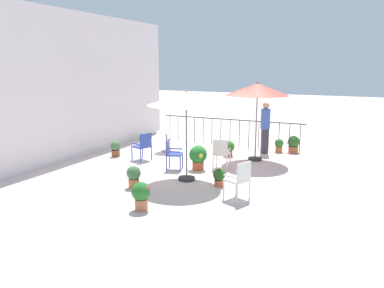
{
  "coord_description": "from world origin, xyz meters",
  "views": [
    {
      "loc": [
        -9.62,
        -4.74,
        3.0
      ],
      "look_at": [
        0.0,
        -0.11,
        0.74
      ],
      "focal_mm": 35.08,
      "sensor_mm": 36.0,
      "label": 1
    }
  ],
  "objects_px": {
    "cafe_table_0": "(166,138)",
    "patio_chair_2": "(143,145)",
    "standing_person": "(265,127)",
    "patio_chair_1": "(172,152)",
    "potted_plant_1": "(229,148)",
    "potted_plant_7": "(279,145)",
    "patio_chair_0": "(240,178)",
    "potted_plant_0": "(219,177)",
    "potted_plant_4": "(134,176)",
    "potted_plant_5": "(294,144)",
    "potted_plant_3": "(198,156)",
    "patio_umbrella_1": "(257,90)",
    "potted_plant_2": "(115,148)",
    "patio_umbrella_0": "(186,100)",
    "patio_chair_3": "(221,152)",
    "potted_plant_6": "(141,194)"
  },
  "relations": [
    {
      "from": "cafe_table_0",
      "to": "patio_chair_2",
      "type": "height_order",
      "value": "patio_chair_2"
    },
    {
      "from": "cafe_table_0",
      "to": "standing_person",
      "type": "distance_m",
      "value": 3.43
    },
    {
      "from": "patio_chair_1",
      "to": "potted_plant_1",
      "type": "distance_m",
      "value": 2.46
    },
    {
      "from": "potted_plant_1",
      "to": "standing_person",
      "type": "xyz_separation_m",
      "value": [
        0.95,
        -0.95,
        0.63
      ]
    },
    {
      "from": "potted_plant_1",
      "to": "potted_plant_7",
      "type": "relative_size",
      "value": 1.09
    },
    {
      "from": "cafe_table_0",
      "to": "patio_chair_0",
      "type": "relative_size",
      "value": 0.8
    },
    {
      "from": "potted_plant_0",
      "to": "potted_plant_4",
      "type": "bearing_deg",
      "value": 118.39
    },
    {
      "from": "potted_plant_4",
      "to": "potted_plant_5",
      "type": "xyz_separation_m",
      "value": [
        5.61,
        -2.84,
        0.01
      ]
    },
    {
      "from": "potted_plant_3",
      "to": "potted_plant_7",
      "type": "distance_m",
      "value": 3.64
    },
    {
      "from": "standing_person",
      "to": "patio_umbrella_1",
      "type": "bearing_deg",
      "value": 179.52
    },
    {
      "from": "potted_plant_2",
      "to": "potted_plant_7",
      "type": "xyz_separation_m",
      "value": [
        2.98,
        -4.78,
        -0.01
      ]
    },
    {
      "from": "patio_chair_1",
      "to": "potted_plant_4",
      "type": "distance_m",
      "value": 1.86
    },
    {
      "from": "patio_chair_0",
      "to": "patio_chair_1",
      "type": "relative_size",
      "value": 1.02
    },
    {
      "from": "potted_plant_2",
      "to": "potted_plant_7",
      "type": "height_order",
      "value": "potted_plant_2"
    },
    {
      "from": "patio_umbrella_0",
      "to": "potted_plant_0",
      "type": "bearing_deg",
      "value": -96.54
    },
    {
      "from": "patio_chair_0",
      "to": "patio_chair_2",
      "type": "bearing_deg",
      "value": 61.9
    },
    {
      "from": "cafe_table_0",
      "to": "patio_chair_1",
      "type": "bearing_deg",
      "value": -146.49
    },
    {
      "from": "potted_plant_1",
      "to": "potted_plant_5",
      "type": "height_order",
      "value": "potted_plant_5"
    },
    {
      "from": "patio_umbrella_0",
      "to": "potted_plant_3",
      "type": "height_order",
      "value": "patio_umbrella_0"
    },
    {
      "from": "standing_person",
      "to": "patio_chair_2",
      "type": "bearing_deg",
      "value": 129.59
    },
    {
      "from": "patio_chair_1",
      "to": "potted_plant_5",
      "type": "relative_size",
      "value": 1.48
    },
    {
      "from": "potted_plant_2",
      "to": "cafe_table_0",
      "type": "bearing_deg",
      "value": -41.71
    },
    {
      "from": "patio_umbrella_0",
      "to": "potted_plant_2",
      "type": "bearing_deg",
      "value": 68.18
    },
    {
      "from": "patio_chair_3",
      "to": "potted_plant_2",
      "type": "height_order",
      "value": "patio_chair_3"
    },
    {
      "from": "potted_plant_0",
      "to": "potted_plant_3",
      "type": "bearing_deg",
      "value": 43.98
    },
    {
      "from": "patio_umbrella_1",
      "to": "potted_plant_0",
      "type": "bearing_deg",
      "value": 178.82
    },
    {
      "from": "patio_umbrella_0",
      "to": "potted_plant_3",
      "type": "xyz_separation_m",
      "value": [
        1.05,
        0.15,
        -1.73
      ]
    },
    {
      "from": "patio_chair_3",
      "to": "cafe_table_0",
      "type": "bearing_deg",
      "value": 63.89
    },
    {
      "from": "patio_chair_2",
      "to": "potted_plant_7",
      "type": "relative_size",
      "value": 1.87
    },
    {
      "from": "potted_plant_4",
      "to": "potted_plant_5",
      "type": "distance_m",
      "value": 6.29
    },
    {
      "from": "potted_plant_2",
      "to": "potted_plant_6",
      "type": "relative_size",
      "value": 0.85
    },
    {
      "from": "standing_person",
      "to": "potted_plant_7",
      "type": "bearing_deg",
      "value": -48.68
    },
    {
      "from": "potted_plant_4",
      "to": "potted_plant_5",
      "type": "height_order",
      "value": "potted_plant_5"
    },
    {
      "from": "patio_umbrella_1",
      "to": "cafe_table_0",
      "type": "xyz_separation_m",
      "value": [
        -0.19,
        3.15,
        -1.74
      ]
    },
    {
      "from": "cafe_table_0",
      "to": "standing_person",
      "type": "bearing_deg",
      "value": -68.11
    },
    {
      "from": "patio_umbrella_1",
      "to": "potted_plant_2",
      "type": "height_order",
      "value": "patio_umbrella_1"
    },
    {
      "from": "patio_chair_0",
      "to": "patio_chair_3",
      "type": "height_order",
      "value": "patio_chair_3"
    },
    {
      "from": "patio_chair_2",
      "to": "potted_plant_1",
      "type": "relative_size",
      "value": 1.71
    },
    {
      "from": "patio_chair_1",
      "to": "potted_plant_0",
      "type": "height_order",
      "value": "patio_chair_1"
    },
    {
      "from": "potted_plant_2",
      "to": "potted_plant_6",
      "type": "height_order",
      "value": "potted_plant_6"
    },
    {
      "from": "patio_chair_2",
      "to": "potted_plant_1",
      "type": "xyz_separation_m",
      "value": [
        1.72,
        -2.27,
        -0.22
      ]
    },
    {
      "from": "patio_umbrella_0",
      "to": "potted_plant_3",
      "type": "bearing_deg",
      "value": 7.96
    },
    {
      "from": "potted_plant_3",
      "to": "patio_umbrella_0",
      "type": "bearing_deg",
      "value": -172.04
    },
    {
      "from": "patio_chair_2",
      "to": "potted_plant_6",
      "type": "relative_size",
      "value": 1.46
    },
    {
      "from": "patio_chair_2",
      "to": "potted_plant_4",
      "type": "height_order",
      "value": "patio_chair_2"
    },
    {
      "from": "potted_plant_6",
      "to": "standing_person",
      "type": "relative_size",
      "value": 0.34
    },
    {
      "from": "patio_umbrella_0",
      "to": "standing_person",
      "type": "relative_size",
      "value": 1.35
    },
    {
      "from": "patio_chair_1",
      "to": "cafe_table_0",
      "type": "bearing_deg",
      "value": 33.51
    },
    {
      "from": "patio_chair_3",
      "to": "potted_plant_4",
      "type": "xyz_separation_m",
      "value": [
        -2.55,
        1.33,
        -0.21
      ]
    },
    {
      "from": "patio_chair_3",
      "to": "potted_plant_0",
      "type": "height_order",
      "value": "patio_chair_3"
    }
  ]
}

